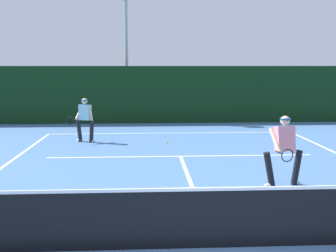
% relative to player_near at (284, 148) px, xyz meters
% --- Properties ---
extents(ground_plane, '(80.00, 80.00, 0.00)m').
position_rel_player_near_xyz_m(ground_plane, '(-2.11, -3.18, -0.91)').
color(ground_plane, teal).
extents(court_line_baseline_far, '(10.05, 0.10, 0.01)m').
position_rel_player_near_xyz_m(court_line_baseline_far, '(-2.11, 7.68, -0.91)').
color(court_line_baseline_far, white).
rests_on(court_line_baseline_far, ground_plane).
extents(court_line_service, '(8.19, 0.10, 0.01)m').
position_rel_player_near_xyz_m(court_line_service, '(-2.11, 3.28, -0.91)').
color(court_line_service, white).
rests_on(court_line_service, ground_plane).
extents(court_line_centre, '(0.10, 6.40, 0.01)m').
position_rel_player_near_xyz_m(court_line_centre, '(-2.11, 0.02, -0.91)').
color(court_line_centre, white).
rests_on(court_line_centre, ground_plane).
extents(tennis_net, '(11.01, 0.09, 1.10)m').
position_rel_player_near_xyz_m(tennis_net, '(-2.11, -3.18, -0.41)').
color(tennis_net, '#1E4723').
rests_on(tennis_net, ground_plane).
extents(player_near, '(1.02, 0.90, 1.65)m').
position_rel_player_near_xyz_m(player_near, '(0.00, 0.00, 0.00)').
color(player_near, black).
rests_on(player_near, ground_plane).
extents(player_far, '(0.98, 0.87, 1.61)m').
position_rel_player_near_xyz_m(player_far, '(-5.39, 5.87, -0.03)').
color(player_far, black).
rests_on(player_far, ground_plane).
extents(tennis_ball, '(0.07, 0.07, 0.07)m').
position_rel_player_near_xyz_m(tennis_ball, '(-2.42, 5.50, -0.88)').
color(tennis_ball, '#D1E033').
rests_on(tennis_ball, ground_plane).
extents(back_fence_windscreen, '(22.02, 0.12, 2.75)m').
position_rel_player_near_xyz_m(back_fence_windscreen, '(-2.11, 10.74, 0.46)').
color(back_fence_windscreen, black).
rests_on(back_fence_windscreen, ground_plane).
extents(light_pole, '(0.55, 0.44, 6.41)m').
position_rel_player_near_xyz_m(light_pole, '(-4.11, 11.67, 3.10)').
color(light_pole, '#9EA39E').
rests_on(light_pole, ground_plane).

